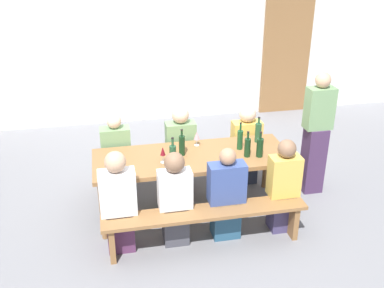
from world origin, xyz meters
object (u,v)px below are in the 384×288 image
at_px(bench_near, 206,218).
at_px(wine_bottle_2, 247,147).
at_px(wine_glass_1, 163,152).
at_px(wine_bottle_4, 182,145).
at_px(seated_guest_near_3, 283,187).
at_px(seated_guest_far_1, 181,150).
at_px(wine_bottle_5, 260,147).
at_px(seated_guest_far_0, 117,158).
at_px(bench_far, 181,158).
at_px(seated_guest_near_0, 119,204).
at_px(wooden_door, 286,57).
at_px(seated_guest_near_2, 226,196).
at_px(tasting_table, 192,161).
at_px(seated_guest_far_2, 246,146).
at_px(wine_bottle_1, 258,132).
at_px(wine_bottle_3, 173,155).
at_px(wine_bottle_0, 240,139).
at_px(wine_glass_0, 197,136).
at_px(seated_guest_near_1, 175,200).
at_px(standing_host, 316,136).

distance_m(bench_near, wine_bottle_2, 0.99).
distance_m(wine_bottle_2, wine_glass_1, 0.98).
xyz_separation_m(wine_bottle_4, seated_guest_near_3, (1.03, -0.61, -0.34)).
distance_m(seated_guest_near_3, seated_guest_far_1, 1.48).
height_order(wine_bottle_5, seated_guest_far_0, seated_guest_far_0).
bearing_deg(seated_guest_near_3, wine_bottle_4, 59.46).
relative_size(bench_far, wine_bottle_5, 7.06).
bearing_deg(seated_guest_near_3, bench_near, 99.23).
bearing_deg(seated_guest_near_0, bench_near, -99.49).
relative_size(wooden_door, seated_guest_near_2, 1.94).
bearing_deg(bench_far, tasting_table, -90.00).
distance_m(wine_bottle_2, seated_guest_near_0, 1.61).
relative_size(wine_bottle_5, seated_guest_near_3, 0.28).
distance_m(wooden_door, wine_bottle_4, 3.91).
relative_size(wine_glass_1, seated_guest_far_0, 0.17).
height_order(tasting_table, seated_guest_far_2, seated_guest_far_2).
bearing_deg(seated_guest_near_2, seated_guest_far_0, 44.69).
xyz_separation_m(wine_bottle_4, seated_guest_far_1, (0.08, 0.53, -0.32)).
relative_size(seated_guest_far_0, seated_guest_far_1, 0.97).
bearing_deg(wine_bottle_1, wine_bottle_4, -169.89).
distance_m(wine_bottle_3, wine_bottle_4, 0.28).
distance_m(wine_bottle_4, seated_guest_near_3, 1.25).
bearing_deg(bench_near, wooden_door, 57.59).
height_order(wine_bottle_0, wine_bottle_1, wine_bottle_0).
bearing_deg(wooden_door, wine_bottle_5, -116.76).
bearing_deg(wine_glass_0, wine_bottle_0, -22.61).
bearing_deg(wine_bottle_4, wine_bottle_3, -121.72).
bearing_deg(wine_bottle_2, bench_near, -137.48).
xyz_separation_m(seated_guest_near_3, seated_guest_far_0, (-1.78, 1.14, -0.01)).
relative_size(tasting_table, bench_far, 1.05).
bearing_deg(wine_bottle_2, tasting_table, 166.86).
relative_size(wine_bottle_2, seated_guest_far_2, 0.29).
xyz_separation_m(seated_guest_near_0, seated_guest_far_0, (0.04, 1.14, -0.03)).
relative_size(seated_guest_near_2, seated_guest_far_1, 0.93).
distance_m(tasting_table, wine_bottle_0, 0.63).
distance_m(seated_guest_near_1, standing_host, 2.09).
xyz_separation_m(wine_bottle_1, seated_guest_near_3, (0.04, -0.79, -0.34)).
relative_size(bench_near, wine_bottle_1, 6.68).
distance_m(wine_glass_0, seated_guest_far_1, 0.46).
bearing_deg(wine_glass_1, bench_near, -59.85).
bearing_deg(wine_bottle_5, wine_bottle_2, 167.13).
distance_m(tasting_table, wine_glass_0, 0.35).
distance_m(tasting_table, bench_near, 0.79).
bearing_deg(wooden_door, seated_guest_near_2, -120.44).
height_order(wine_bottle_4, standing_host, standing_host).
distance_m(seated_guest_near_0, seated_guest_near_3, 1.82).
distance_m(wooden_door, standing_host, 2.98).
distance_m(wine_bottle_3, wine_glass_0, 0.59).
bearing_deg(standing_host, wine_bottle_4, 4.18).
height_order(wine_bottle_3, wine_glass_0, wine_bottle_3).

